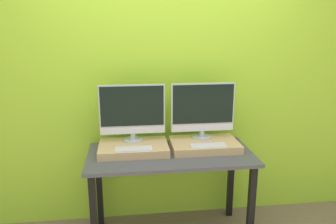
{
  "coord_description": "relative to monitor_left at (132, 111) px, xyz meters",
  "views": [
    {
      "loc": [
        -0.33,
        -2.16,
        1.78
      ],
      "look_at": [
        0.0,
        0.48,
        1.08
      ],
      "focal_mm": 35.0,
      "sensor_mm": 36.0,
      "label": 1
    }
  ],
  "objects": [
    {
      "name": "wall_back",
      "position": [
        0.3,
        0.23,
        0.2
      ],
      "size": [
        8.0,
        0.04,
        2.6
      ],
      "color": "#9ED12D",
      "rests_on": "ground_plane"
    },
    {
      "name": "workbench",
      "position": [
        0.3,
        -0.16,
        -0.42
      ],
      "size": [
        1.35,
        0.64,
        0.78
      ],
      "color": "#47474C",
      "rests_on": "ground_plane"
    },
    {
      "name": "wooden_riser_left",
      "position": [
        -0.0,
        -0.09,
        -0.29
      ],
      "size": [
        0.56,
        0.37,
        0.07
      ],
      "color": "tan",
      "rests_on": "workbench"
    },
    {
      "name": "monitor_left",
      "position": [
        0.0,
        0.0,
        0.0
      ],
      "size": [
        0.54,
        0.17,
        0.48
      ],
      "color": "#B2B2B7",
      "rests_on": "wooden_riser_left"
    },
    {
      "name": "keyboard_left",
      "position": [
        -0.0,
        -0.22,
        -0.25
      ],
      "size": [
        0.29,
        0.1,
        0.01
      ],
      "color": "silver",
      "rests_on": "wooden_riser_left"
    },
    {
      "name": "wooden_riser_right",
      "position": [
        0.6,
        -0.09,
        -0.29
      ],
      "size": [
        0.56,
        0.37,
        0.07
      ],
      "color": "tan",
      "rests_on": "workbench"
    },
    {
      "name": "monitor_right",
      "position": [
        0.6,
        0.0,
        0.0
      ],
      "size": [
        0.54,
        0.17,
        0.48
      ],
      "color": "#B2B2B7",
      "rests_on": "wooden_riser_right"
    },
    {
      "name": "keyboard_right",
      "position": [
        0.6,
        -0.22,
        -0.25
      ],
      "size": [
        0.29,
        0.1,
        0.01
      ],
      "color": "silver",
      "rests_on": "wooden_riser_right"
    }
  ]
}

